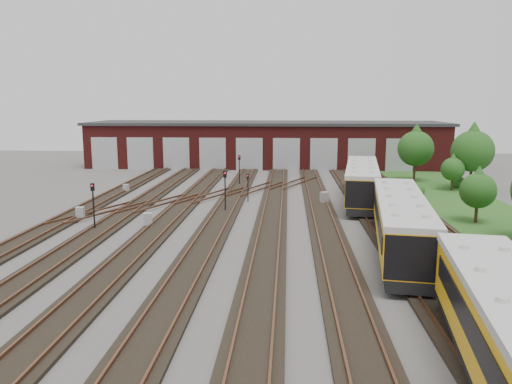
{
  "coord_description": "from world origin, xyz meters",
  "views": [
    {
      "loc": [
        3.23,
        -33.04,
        8.97
      ],
      "look_at": [
        0.71,
        6.06,
        2.0
      ],
      "focal_mm": 35.0,
      "sensor_mm": 36.0,
      "label": 1
    }
  ],
  "objects": [
    {
      "name": "tree_3",
      "position": [
        17.52,
        4.85,
        2.83
      ],
      "size": [
        2.67,
        2.67,
        4.42
      ],
      "color": "#342617",
      "rests_on": "ground"
    },
    {
      "name": "bush_0",
      "position": [
        16.0,
        -2.49,
        0.58
      ],
      "size": [
        1.16,
        1.16,
        1.16
      ],
      "primitive_type": "sphere",
      "color": "#164413",
      "rests_on": "ground"
    },
    {
      "name": "maintenance_shed",
      "position": [
        -0.01,
        39.97,
        3.2
      ],
      "size": [
        51.0,
        12.5,
        6.35
      ],
      "color": "#561615",
      "rests_on": "ground"
    },
    {
      "name": "relay_cabinet_0",
      "position": [
        -13.0,
        4.17,
        0.49
      ],
      "size": [
        0.64,
        0.55,
        0.98
      ],
      "primitive_type": "cube",
      "rotation": [
        0.0,
        0.0,
        0.11
      ],
      "color": "#97999C",
      "rests_on": "ground"
    },
    {
      "name": "relay_cabinet_4",
      "position": [
        13.54,
        11.14,
        0.51
      ],
      "size": [
        0.74,
        0.67,
        1.01
      ],
      "primitive_type": "cube",
      "rotation": [
        0.0,
        0.0,
        0.32
      ],
      "color": "#97999C",
      "rests_on": "ground"
    },
    {
      "name": "relay_cabinet_3",
      "position": [
        6.55,
        11.44,
        0.56
      ],
      "size": [
        0.83,
        0.77,
        1.11
      ],
      "primitive_type": "cube",
      "rotation": [
        0.0,
        0.0,
        0.4
      ],
      "color": "#97999C",
      "rests_on": "ground"
    },
    {
      "name": "grass_verge",
      "position": [
        19.0,
        10.0,
        0.03
      ],
      "size": [
        8.0,
        55.0,
        0.05
      ],
      "primitive_type": "cube",
      "color": "#264C19",
      "rests_on": "ground"
    },
    {
      "name": "signal_mast_3",
      "position": [
        -1.96,
        7.51,
        2.22
      ],
      "size": [
        0.3,
        0.29,
        3.47
      ],
      "rotation": [
        0.0,
        0.0,
        0.22
      ],
      "color": "black",
      "rests_on": "ground"
    },
    {
      "name": "signal_mast_2",
      "position": [
        -2.13,
        21.32,
        2.14
      ],
      "size": [
        0.27,
        0.26,
        3.36
      ],
      "rotation": [
        0.0,
        0.0,
        -0.13
      ],
      "color": "black",
      "rests_on": "ground"
    },
    {
      "name": "metro_train",
      "position": [
        10.0,
        -3.48,
        1.95
      ],
      "size": [
        4.85,
        47.5,
        3.16
      ],
      "rotation": [
        0.0,
        0.0,
        -0.14
      ],
      "color": "black",
      "rests_on": "ground"
    },
    {
      "name": "signal_mast_0",
      "position": [
        -10.55,
        0.87,
        2.18
      ],
      "size": [
        0.28,
        0.26,
        3.42
      ],
      "rotation": [
        0.0,
        0.0,
        0.1
      ],
      "color": "black",
      "rests_on": "ground"
    },
    {
      "name": "bush_1",
      "position": [
        16.19,
        16.55,
        0.63
      ],
      "size": [
        1.25,
        1.25,
        1.25
      ],
      "primitive_type": "sphere",
      "color": "#164413",
      "rests_on": "ground"
    },
    {
      "name": "ground",
      "position": [
        0.0,
        0.0,
        0.0
      ],
      "size": [
        120.0,
        120.0,
        0.0
      ],
      "primitive_type": "plane",
      "color": "#4A4745",
      "rests_on": "ground"
    },
    {
      "name": "tree_2",
      "position": [
        22.44,
        20.18,
        4.61
      ],
      "size": [
        4.33,
        4.33,
        7.17
      ],
      "color": "#342617",
      "rests_on": "ground"
    },
    {
      "name": "relay_cabinet_2",
      "position": [
        -7.01,
        2.08,
        0.53
      ],
      "size": [
        0.75,
        0.68,
        1.05
      ],
      "primitive_type": "cube",
      "rotation": [
        0.0,
        0.0,
        0.27
      ],
      "color": "#97999C",
      "rests_on": "ground"
    },
    {
      "name": "track_network",
      "position": [
        -0.17,
        0.59,
        0.11
      ],
      "size": [
        30.4,
        70.0,
        0.33
      ],
      "color": "black",
      "rests_on": "ground"
    },
    {
      "name": "relay_cabinet_1",
      "position": [
        -13.22,
        16.06,
        0.43
      ],
      "size": [
        0.57,
        0.5,
        0.86
      ],
      "primitive_type": "cube",
      "rotation": [
        0.0,
        0.0,
        -0.15
      ],
      "color": "#97999C",
      "rests_on": "ground"
    },
    {
      "name": "bush_2",
      "position": [
        21.56,
        21.23,
        0.75
      ],
      "size": [
        1.5,
        1.5,
        1.5
      ],
      "primitive_type": "sphere",
      "color": "#164413",
      "rests_on": "ground"
    },
    {
      "name": "tree_1",
      "position": [
        20.27,
        19.3,
        2.56
      ],
      "size": [
        2.41,
        2.41,
        3.99
      ],
      "color": "#342617",
      "rests_on": "ground"
    },
    {
      "name": "signal_mast_1",
      "position": [
        -0.42,
        11.99,
        1.67
      ],
      "size": [
        0.23,
        0.22,
        2.59
      ],
      "rotation": [
        0.0,
        0.0,
        -0.05
      ],
      "color": "black",
      "rests_on": "ground"
    },
    {
      "name": "tree_0",
      "position": [
        17.92,
        25.47,
        4.34
      ],
      "size": [
        4.07,
        4.07,
        6.75
      ],
      "color": "#342617",
      "rests_on": "ground"
    }
  ]
}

